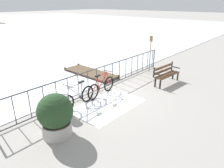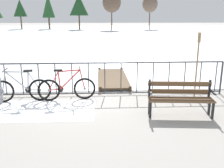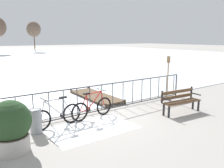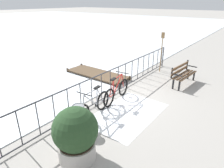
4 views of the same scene
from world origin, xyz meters
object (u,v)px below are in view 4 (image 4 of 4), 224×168
object	(u,v)px
bicycle_near_railing	(93,106)
bicycle_second	(117,91)
planter_with_shrub	(76,134)
trash_bin	(79,117)
park_bench	(183,73)
oar_upright	(162,50)

from	to	relation	value
bicycle_near_railing	bicycle_second	bearing A→B (deg)	2.60
bicycle_second	planter_with_shrub	bearing A→B (deg)	-161.59
bicycle_second	trash_bin	xyz separation A→B (m)	(-2.01, -0.15, 0.00)
bicycle_second	park_bench	bearing A→B (deg)	-24.41
planter_with_shrub	bicycle_near_railing	bearing A→B (deg)	29.99
bicycle_second	oar_upright	bearing A→B (deg)	1.46
bicycle_near_railing	oar_upright	bearing A→B (deg)	1.74
bicycle_second	park_bench	xyz separation A→B (m)	(2.99, -1.36, 0.14)
bicycle_near_railing	planter_with_shrub	xyz separation A→B (m)	(-1.54, -0.89, 0.29)
planter_with_shrub	oar_upright	bearing A→B (deg)	8.79
planter_with_shrub	bicycle_second	bearing A→B (deg)	18.41
oar_upright	park_bench	bearing A→B (deg)	-122.94
planter_with_shrub	oar_upright	distance (m)	6.89
bicycle_near_railing	trash_bin	world-z (taller)	bicycle_near_railing
oar_upright	bicycle_near_railing	bearing A→B (deg)	-178.26
planter_with_shrub	park_bench	bearing A→B (deg)	-4.00
bicycle_second	oar_upright	world-z (taller)	oar_upright
trash_bin	oar_upright	distance (m)	6.00
park_bench	planter_with_shrub	distance (m)	5.86
bicycle_near_railing	planter_with_shrub	world-z (taller)	planter_with_shrub
bicycle_near_railing	oar_upright	xyz separation A→B (m)	(5.25, 0.16, 0.77)
planter_with_shrub	oar_upright	xyz separation A→B (m)	(6.79, 1.05, 0.47)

